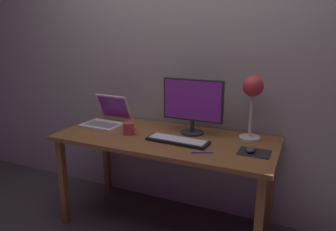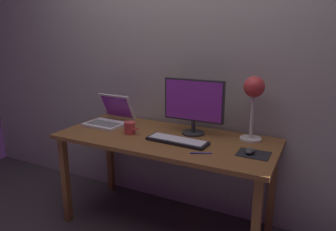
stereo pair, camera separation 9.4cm
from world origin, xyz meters
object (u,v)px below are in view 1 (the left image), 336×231
desk_lamp (253,93)px  laptop (108,116)px  pen (202,153)px  monitor (193,103)px  keyboard_main (178,141)px  mouse (251,149)px  coffee_mug (129,128)px

desk_lamp → laptop: bearing=-174.8°
laptop → pen: laptop is taller
laptop → pen: (0.93, -0.30, -0.06)m
monitor → desk_lamp: size_ratio=1.01×
monitor → keyboard_main: 0.32m
desk_lamp → keyboard_main: bearing=-147.2°
monitor → desk_lamp: (0.42, 0.06, 0.10)m
keyboard_main → laptop: 0.73m
monitor → mouse: size_ratio=4.81×
laptop → mouse: (1.20, -0.17, -0.05)m
keyboard_main → desk_lamp: (0.44, 0.29, 0.32)m
keyboard_main → pen: keyboard_main is taller
keyboard_main → laptop: laptop is taller
keyboard_main → coffee_mug: (-0.40, 0.02, 0.03)m
desk_lamp → coffee_mug: bearing=-162.3°
mouse → pen: bearing=-153.4°
coffee_mug → pen: bearing=-12.5°
laptop → coffee_mug: (0.30, -0.17, -0.02)m
laptop → mouse: 1.22m
keyboard_main → mouse: 0.50m
coffee_mug → desk_lamp: bearing=17.7°
mouse → pen: size_ratio=0.69×
desk_lamp → pen: size_ratio=3.25×
desk_lamp → pen: desk_lamp is taller
monitor → coffee_mug: 0.52m
mouse → coffee_mug: 0.90m
coffee_mug → pen: coffee_mug is taller
desk_lamp → pen: 0.57m
monitor → pen: 0.46m
keyboard_main → pen: size_ratio=3.19×
desk_lamp → monitor: bearing=-171.5°
keyboard_main → laptop: size_ratio=1.29×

